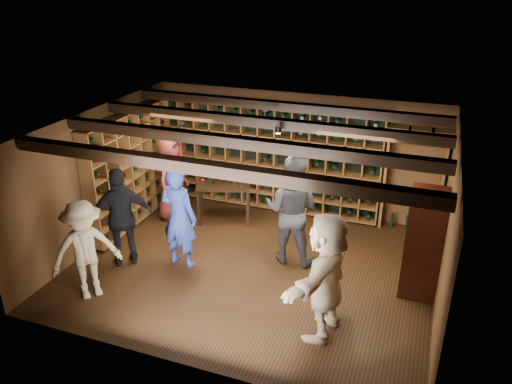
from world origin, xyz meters
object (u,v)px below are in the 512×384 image
(display_cabinet, at_px, (423,246))
(guest_woman_black, at_px, (122,218))
(tasting_table, at_px, (223,189))
(man_blue_shirt, at_px, (179,217))
(guest_beige, at_px, (326,276))
(guest_khaki, at_px, (85,250))
(guest_red_floral, at_px, (172,177))
(man_grey_suit, at_px, (292,210))

(display_cabinet, bearing_deg, guest_woman_black, -170.27)
(tasting_table, bearing_deg, guest_woman_black, -133.46)
(man_blue_shirt, bearing_deg, guest_beige, 166.90)
(display_cabinet, height_order, guest_khaki, display_cabinet)
(man_blue_shirt, relative_size, guest_beige, 0.97)
(guest_woman_black, relative_size, guest_khaki, 1.09)
(guest_woman_black, bearing_deg, guest_khaki, 54.07)
(display_cabinet, height_order, guest_red_floral, guest_red_floral)
(display_cabinet, relative_size, man_blue_shirt, 0.97)
(man_blue_shirt, distance_m, tasting_table, 1.74)
(man_blue_shirt, relative_size, guest_khaki, 1.11)
(guest_woman_black, bearing_deg, man_blue_shirt, 162.94)
(man_blue_shirt, relative_size, tasting_table, 1.54)
(guest_woman_black, xyz_separation_m, tasting_table, (0.96, 2.04, -0.17))
(guest_khaki, height_order, guest_beige, guest_beige)
(man_grey_suit, bearing_deg, tasting_table, -29.00)
(guest_red_floral, relative_size, guest_woman_black, 1.00)
(display_cabinet, xyz_separation_m, guest_khaki, (-4.81, -1.83, -0.04))
(guest_beige, bearing_deg, guest_khaki, -73.99)
(man_blue_shirt, relative_size, man_grey_suit, 0.92)
(man_grey_suit, xyz_separation_m, tasting_table, (-1.68, 0.95, -0.26))
(guest_khaki, bearing_deg, tasting_table, 22.83)
(man_grey_suit, xyz_separation_m, guest_red_floral, (-2.73, 0.77, -0.09))
(display_cabinet, relative_size, guest_red_floral, 0.98)
(man_grey_suit, relative_size, guest_beige, 1.05)
(man_blue_shirt, bearing_deg, guest_woman_black, 24.86)
(guest_woman_black, relative_size, guest_beige, 0.95)
(display_cabinet, xyz_separation_m, man_grey_suit, (-2.17, 0.26, 0.12))
(man_blue_shirt, relative_size, guest_red_floral, 1.02)
(guest_red_floral, bearing_deg, man_grey_suit, -104.78)
(man_grey_suit, distance_m, guest_woman_black, 2.86)
(guest_red_floral, bearing_deg, guest_khaki, -177.18)
(man_blue_shirt, bearing_deg, guest_khaki, 61.46)
(display_cabinet, relative_size, tasting_table, 1.49)
(guest_woman_black, bearing_deg, guest_red_floral, -123.75)
(guest_woman_black, distance_m, guest_beige, 3.67)
(man_grey_suit, height_order, guest_khaki, man_grey_suit)
(man_grey_suit, relative_size, guest_woman_black, 1.10)
(display_cabinet, distance_m, man_blue_shirt, 3.95)
(man_blue_shirt, distance_m, guest_red_floral, 1.83)
(guest_red_floral, height_order, guest_woman_black, guest_red_floral)
(guest_khaki, distance_m, guest_beige, 3.64)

